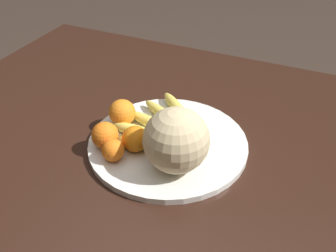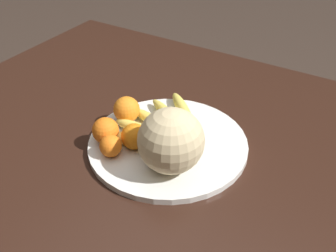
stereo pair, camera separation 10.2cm
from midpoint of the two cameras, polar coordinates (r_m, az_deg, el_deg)
kitchen_table at (r=1.14m, az=-3.04°, el=-4.81°), size 1.52×1.14×0.71m
fruit_bowl at (r=1.05m, az=-2.77°, el=-2.63°), size 0.43×0.43×0.02m
melon at (r=0.92m, az=-1.96°, el=-2.21°), size 0.16×0.16×0.16m
banana_bunch at (r=1.09m, az=-4.96°, el=0.32°), size 0.22×0.31×0.03m
orange_front_left at (r=1.05m, az=-0.95°, el=-0.14°), size 0.06×0.06×0.06m
orange_front_right at (r=1.03m, az=-11.94°, el=-1.42°), size 0.07×0.07×0.07m
orange_mid_center at (r=1.10m, az=-9.30°, el=1.84°), size 0.08×0.08×0.08m
orange_back_left at (r=1.01m, az=-7.67°, el=-1.97°), size 0.07×0.07×0.07m
orange_back_right at (r=0.99m, az=-10.92°, el=-3.59°), size 0.06×0.06×0.06m
produce_tag at (r=1.08m, az=-7.83°, el=-1.08°), size 0.10×0.08×0.00m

